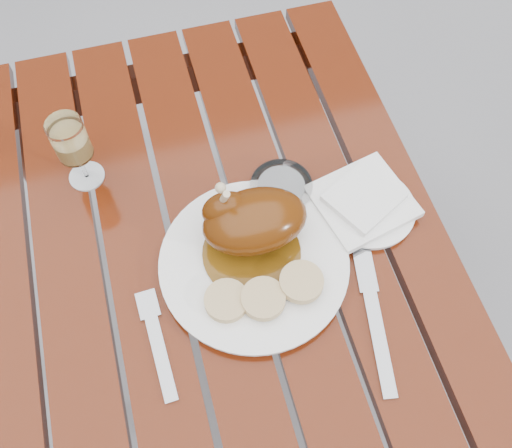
{
  "coord_description": "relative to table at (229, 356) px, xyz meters",
  "views": [
    {
      "loc": [
        -0.04,
        -0.35,
        1.61
      ],
      "look_at": [
        0.09,
        0.09,
        0.78
      ],
      "focal_mm": 40.0,
      "sensor_mm": 36.0,
      "label": 1
    }
  ],
  "objects": [
    {
      "name": "ashtray",
      "position": [
        0.15,
        0.15,
        0.39
      ],
      "size": [
        0.12,
        0.12,
        0.03
      ],
      "primitive_type": "cylinder",
      "rotation": [
        0.0,
        0.0,
        -0.09
      ],
      "color": "#B2B7BC",
      "rests_on": "table"
    },
    {
      "name": "wine_glass",
      "position": [
        -0.18,
        0.28,
        0.45
      ],
      "size": [
        0.08,
        0.08,
        0.15
      ],
      "primitive_type": "cylinder",
      "rotation": [
        0.0,
        0.0,
        -0.42
      ],
      "color": "tan",
      "rests_on": "table"
    },
    {
      "name": "bread_dumplings",
      "position": [
        0.06,
        -0.04,
        0.41
      ],
      "size": [
        0.19,
        0.08,
        0.02
      ],
      "color": "tan",
      "rests_on": "dinner_plate"
    },
    {
      "name": "ground",
      "position": [
        0.0,
        0.0,
        -0.38
      ],
      "size": [
        60.0,
        60.0,
        0.0
      ],
      "primitive_type": "plane",
      "color": "slate",
      "rests_on": "ground"
    },
    {
      "name": "side_plate",
      "position": [
        0.29,
        0.08,
        0.38
      ],
      "size": [
        0.21,
        0.21,
        0.01
      ],
      "primitive_type": "cylinder",
      "rotation": [
        0.0,
        0.0,
        0.37
      ],
      "color": "white",
      "rests_on": "table"
    },
    {
      "name": "knife",
      "position": [
        0.22,
        -0.12,
        0.38
      ],
      "size": [
        0.06,
        0.23,
        0.01
      ],
      "primitive_type": "cube",
      "rotation": [
        0.0,
        0.0,
        -0.18
      ],
      "color": "gray",
      "rests_on": "table"
    },
    {
      "name": "fork",
      "position": [
        -0.11,
        -0.07,
        0.38
      ],
      "size": [
        0.03,
        0.17,
        0.01
      ],
      "primitive_type": "cube",
      "rotation": [
        0.0,
        0.0,
        0.04
      ],
      "color": "gray",
      "rests_on": "table"
    },
    {
      "name": "napkin",
      "position": [
        0.28,
        0.09,
        0.39
      ],
      "size": [
        0.18,
        0.18,
        0.01
      ],
      "primitive_type": "cube",
      "rotation": [
        0.0,
        0.0,
        0.23
      ],
      "color": "white",
      "rests_on": "side_plate"
    },
    {
      "name": "table",
      "position": [
        0.0,
        0.0,
        0.0
      ],
      "size": [
        0.8,
        1.2,
        0.75
      ],
      "primitive_type": "cube",
      "color": "#62210B",
      "rests_on": "ground"
    },
    {
      "name": "roast_duck",
      "position": [
        0.07,
        0.08,
        0.44
      ],
      "size": [
        0.18,
        0.17,
        0.12
      ],
      "color": "#59360A",
      "rests_on": "dinner_plate"
    },
    {
      "name": "dinner_plate",
      "position": [
        0.07,
        0.03,
        0.38
      ],
      "size": [
        0.33,
        0.33,
        0.02
      ],
      "primitive_type": "cylinder",
      "rotation": [
        0.0,
        0.0,
        0.06
      ],
      "color": "white",
      "rests_on": "table"
    }
  ]
}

